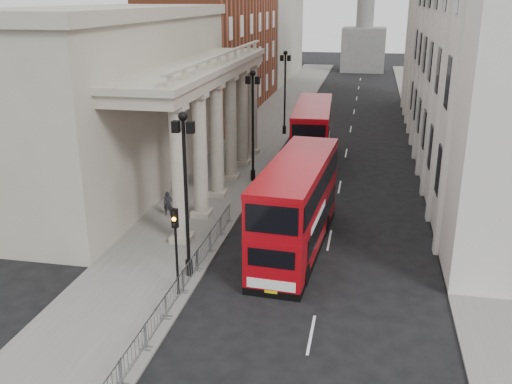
% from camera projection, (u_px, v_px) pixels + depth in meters
% --- Properties ---
extents(ground, '(260.00, 260.00, 0.00)m').
position_uv_depth(ground, '(175.00, 319.00, 25.01)').
color(ground, black).
rests_on(ground, ground).
extents(sidewalk_west, '(6.00, 140.00, 0.12)m').
position_uv_depth(sidewalk_west, '(249.00, 147.00, 53.38)').
color(sidewalk_west, slate).
rests_on(sidewalk_west, ground).
extents(sidewalk_east, '(3.00, 140.00, 0.12)m').
position_uv_depth(sidewalk_east, '(432.00, 157.00, 50.32)').
color(sidewalk_east, slate).
rests_on(sidewalk_east, ground).
extents(kerb, '(0.20, 140.00, 0.14)m').
position_uv_depth(kerb, '(280.00, 149.00, 52.83)').
color(kerb, slate).
rests_on(kerb, ground).
extents(portico_building, '(9.00, 28.00, 12.00)m').
position_uv_depth(portico_building, '(115.00, 104.00, 41.71)').
color(portico_building, '#9D9584').
rests_on(portico_building, ground).
extents(brick_building, '(9.00, 32.00, 22.00)m').
position_uv_depth(brick_building, '(219.00, 18.00, 67.92)').
color(brick_building, brown).
rests_on(brick_building, ground).
extents(west_building_far, '(9.00, 30.00, 20.00)m').
position_uv_depth(west_building_far, '(267.00, 18.00, 97.93)').
color(west_building_far, '#9D9584').
rests_on(west_building_far, ground).
extents(east_building, '(8.00, 55.00, 25.00)m').
position_uv_depth(east_building, '(475.00, 8.00, 47.68)').
color(east_building, silver).
rests_on(east_building, ground).
extents(lamp_post_south, '(1.05, 0.44, 8.32)m').
position_uv_depth(lamp_post_south, '(186.00, 185.00, 27.24)').
color(lamp_post_south, black).
rests_on(lamp_post_south, sidewalk_west).
extents(lamp_post_mid, '(1.05, 0.44, 8.32)m').
position_uv_depth(lamp_post_mid, '(253.00, 118.00, 42.09)').
color(lamp_post_mid, black).
rests_on(lamp_post_mid, sidewalk_west).
extents(lamp_post_north, '(1.05, 0.44, 8.32)m').
position_uv_depth(lamp_post_north, '(285.00, 87.00, 56.93)').
color(lamp_post_north, black).
rests_on(lamp_post_north, sidewalk_west).
extents(traffic_light, '(0.28, 0.33, 4.30)m').
position_uv_depth(traffic_light, '(176.00, 236.00, 25.94)').
color(traffic_light, black).
rests_on(traffic_light, sidewalk_west).
extents(crowd_barriers, '(0.50, 18.75, 1.10)m').
position_uv_depth(crowd_barriers, '(183.00, 282.00, 26.93)').
color(crowd_barriers, gray).
rests_on(crowd_barriers, sidewalk_west).
extents(bus_near, '(3.62, 11.91, 5.07)m').
position_uv_depth(bus_near, '(297.00, 204.00, 31.22)').
color(bus_near, '#9F070F').
rests_on(bus_near, ground).
extents(bus_far, '(3.43, 11.90, 5.08)m').
position_uv_depth(bus_far, '(312.00, 134.00, 47.37)').
color(bus_far, '#A5070F').
rests_on(bus_far, ground).
extents(pedestrian_a, '(0.64, 0.50, 1.56)m').
position_uv_depth(pedestrian_a, '(168.00, 204.00, 36.40)').
color(pedestrian_a, black).
rests_on(pedestrian_a, sidewalk_west).
extents(pedestrian_b, '(0.91, 0.81, 1.54)m').
position_uv_depth(pedestrian_b, '(181.00, 182.00, 40.61)').
color(pedestrian_b, black).
rests_on(pedestrian_b, sidewalk_west).
extents(pedestrian_c, '(1.01, 0.89, 1.74)m').
position_uv_depth(pedestrian_c, '(218.00, 164.00, 44.63)').
color(pedestrian_c, black).
rests_on(pedestrian_c, sidewalk_west).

